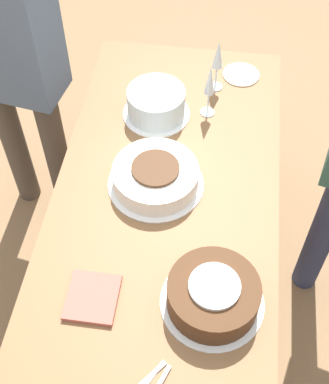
{
  "coord_description": "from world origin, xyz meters",
  "views": [
    {
      "loc": [
        -1.11,
        -0.15,
        2.26
      ],
      "look_at": [
        0.0,
        0.0,
        0.81
      ],
      "focal_mm": 50.0,
      "sensor_mm": 36.0,
      "label": 1
    }
  ],
  "objects_px": {
    "cake_front_chocolate": "(213,295)",
    "wine_glass_near": "(210,83)",
    "cake_back_decorated": "(156,104)",
    "wine_glass_far": "(218,57)",
    "person_watching": "(8,51)",
    "cake_center_white": "(156,177)"
  },
  "relations": [
    {
      "from": "wine_glass_near",
      "to": "wine_glass_far",
      "type": "distance_m",
      "value": 0.16
    },
    {
      "from": "wine_glass_far",
      "to": "person_watching",
      "type": "height_order",
      "value": "person_watching"
    },
    {
      "from": "cake_center_white",
      "to": "cake_front_chocolate",
      "type": "xyz_separation_m",
      "value": [
        -0.44,
        -0.24,
        0.01
      ]
    },
    {
      "from": "cake_back_decorated",
      "to": "wine_glass_far",
      "type": "relative_size",
      "value": 1.17
    },
    {
      "from": "cake_front_chocolate",
      "to": "cake_back_decorated",
      "type": "xyz_separation_m",
      "value": [
        0.79,
        0.29,
        0.0
      ]
    },
    {
      "from": "wine_glass_near",
      "to": "person_watching",
      "type": "height_order",
      "value": "person_watching"
    },
    {
      "from": "wine_glass_near",
      "to": "person_watching",
      "type": "distance_m",
      "value": 0.8
    },
    {
      "from": "cake_front_chocolate",
      "to": "wine_glass_near",
      "type": "xyz_separation_m",
      "value": [
        0.83,
        0.09,
        0.1
      ]
    },
    {
      "from": "wine_glass_far",
      "to": "cake_front_chocolate",
      "type": "bearing_deg",
      "value": -176.02
    },
    {
      "from": "cake_back_decorated",
      "to": "wine_glass_near",
      "type": "bearing_deg",
      "value": -79.53
    },
    {
      "from": "cake_back_decorated",
      "to": "wine_glass_far",
      "type": "height_order",
      "value": "wine_glass_far"
    },
    {
      "from": "cake_front_chocolate",
      "to": "wine_glass_near",
      "type": "bearing_deg",
      "value": 6.05
    },
    {
      "from": "cake_center_white",
      "to": "person_watching",
      "type": "xyz_separation_m",
      "value": [
        0.43,
        0.65,
        0.14
      ]
    },
    {
      "from": "wine_glass_far",
      "to": "person_watching",
      "type": "relative_size",
      "value": 0.14
    },
    {
      "from": "cake_front_chocolate",
      "to": "person_watching",
      "type": "xyz_separation_m",
      "value": [
        0.87,
        0.88,
        0.13
      ]
    },
    {
      "from": "cake_center_white",
      "to": "wine_glass_near",
      "type": "height_order",
      "value": "wine_glass_near"
    },
    {
      "from": "cake_center_white",
      "to": "cake_front_chocolate",
      "type": "relative_size",
      "value": 1.08
    },
    {
      "from": "cake_center_white",
      "to": "cake_back_decorated",
      "type": "bearing_deg",
      "value": 8.06
    },
    {
      "from": "cake_back_decorated",
      "to": "wine_glass_far",
      "type": "bearing_deg",
      "value": -48.6
    },
    {
      "from": "wine_glass_near",
      "to": "wine_glass_far",
      "type": "bearing_deg",
      "value": -7.01
    },
    {
      "from": "cake_front_chocolate",
      "to": "wine_glass_near",
      "type": "height_order",
      "value": "wine_glass_near"
    },
    {
      "from": "cake_center_white",
      "to": "person_watching",
      "type": "relative_size",
      "value": 0.22
    }
  ]
}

